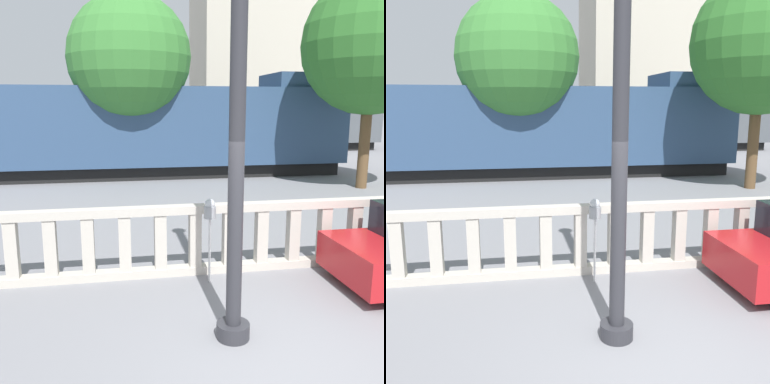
# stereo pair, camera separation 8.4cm
# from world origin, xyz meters

# --- Properties ---
(ground_plane) EXTENTS (160.00, 160.00, 0.00)m
(ground_plane) POSITION_xyz_m (0.00, 0.00, 0.00)
(ground_plane) COLOR slate
(balustrade) EXTENTS (17.81, 0.24, 1.24)m
(balustrade) POSITION_xyz_m (-0.00, 2.95, 0.62)
(balustrade) COLOR #BCB5A8
(balustrade) RESTS_ON ground
(lamppost) EXTENTS (0.42, 0.42, 6.75)m
(lamppost) POSITION_xyz_m (-0.52, 0.74, 3.31)
(lamppost) COLOR #2D2D33
(lamppost) RESTS_ON ground
(parking_meter) EXTENTS (0.20, 0.20, 1.42)m
(parking_meter) POSITION_xyz_m (-0.43, 2.56, 1.16)
(parking_meter) COLOR silver
(parking_meter) RESTS_ON ground
(train_near) EXTENTS (23.34, 3.07, 4.25)m
(train_near) POSITION_xyz_m (-3.79, 13.91, 1.92)
(train_near) COLOR black
(train_near) RESTS_ON ground
(train_far) EXTENTS (27.99, 3.18, 3.95)m
(train_far) POSITION_xyz_m (1.65, 23.21, 1.76)
(train_far) COLOR black
(train_far) RESTS_ON ground
(building_block) EXTENTS (10.30, 6.11, 13.12)m
(building_block) POSITION_xyz_m (8.87, 25.33, 6.56)
(building_block) COLOR beige
(building_block) RESTS_ON ground
(tree_left) EXTENTS (4.79, 4.79, 7.14)m
(tree_left) POSITION_xyz_m (-1.26, 13.26, 4.73)
(tree_left) COLOR brown
(tree_left) RESTS_ON ground
(tree_right) EXTENTS (4.77, 4.77, 7.35)m
(tree_right) POSITION_xyz_m (6.79, 9.80, 4.95)
(tree_right) COLOR brown
(tree_right) RESTS_ON ground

